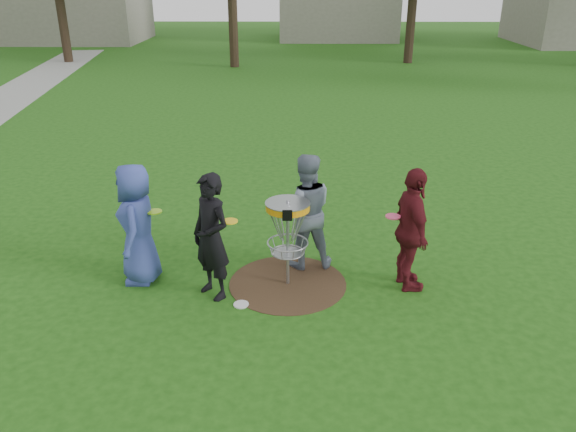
{
  "coord_description": "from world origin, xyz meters",
  "views": [
    {
      "loc": [
        0.11,
        -7.48,
        4.39
      ],
      "look_at": [
        0.0,
        0.3,
        1.0
      ],
      "focal_mm": 35.0,
      "sensor_mm": 36.0,
      "label": 1
    }
  ],
  "objects_px": {
    "player_maroon": "(411,230)",
    "player_grey": "(305,211)",
    "player_blue": "(137,224)",
    "player_black": "(211,237)",
    "disc_golf_basket": "(288,223)"
  },
  "relations": [
    {
      "from": "player_black",
      "to": "disc_golf_basket",
      "type": "xyz_separation_m",
      "value": [
        1.08,
        0.33,
        0.08
      ]
    },
    {
      "from": "player_blue",
      "to": "player_black",
      "type": "distance_m",
      "value": 1.25
    },
    {
      "from": "disc_golf_basket",
      "to": "player_maroon",
      "type": "bearing_deg",
      "value": -2.01
    },
    {
      "from": "player_maroon",
      "to": "player_grey",
      "type": "bearing_deg",
      "value": 57.82
    },
    {
      "from": "player_blue",
      "to": "player_grey",
      "type": "bearing_deg",
      "value": 96.86
    },
    {
      "from": "player_grey",
      "to": "disc_golf_basket",
      "type": "distance_m",
      "value": 0.68
    },
    {
      "from": "player_blue",
      "to": "disc_golf_basket",
      "type": "height_order",
      "value": "player_blue"
    },
    {
      "from": "player_blue",
      "to": "player_grey",
      "type": "height_order",
      "value": "player_grey"
    },
    {
      "from": "disc_golf_basket",
      "to": "player_grey",
      "type": "bearing_deg",
      "value": 67.28
    },
    {
      "from": "player_blue",
      "to": "player_grey",
      "type": "xyz_separation_m",
      "value": [
        2.51,
        0.51,
        0.0
      ]
    },
    {
      "from": "player_grey",
      "to": "player_blue",
      "type": "bearing_deg",
      "value": 3.98
    },
    {
      "from": "player_black",
      "to": "player_maroon",
      "type": "xyz_separation_m",
      "value": [
        2.88,
        0.26,
        0.0
      ]
    },
    {
      "from": "player_blue",
      "to": "player_black",
      "type": "xyz_separation_m",
      "value": [
        1.17,
        -0.44,
        0.0
      ]
    },
    {
      "from": "player_maroon",
      "to": "player_black",
      "type": "bearing_deg",
      "value": 87.09
    },
    {
      "from": "player_black",
      "to": "player_grey",
      "type": "bearing_deg",
      "value": 79.45
    }
  ]
}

